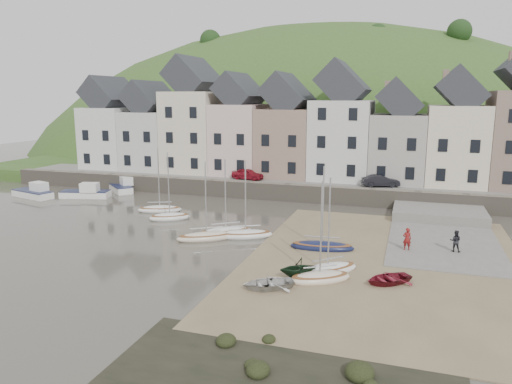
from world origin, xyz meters
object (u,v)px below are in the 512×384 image
(person_red, at_px, (407,239))
(car_right, at_px, (381,181))
(rowboat_green, at_px, (298,268))
(rowboat_red, at_px, (388,278))
(person_dark, at_px, (455,241))
(sailboat_0, at_px, (160,209))
(car_left, at_px, (248,174))
(rowboat_white, at_px, (268,283))

(person_red, height_order, car_right, car_right)
(rowboat_green, xyz_separation_m, rowboat_red, (5.25, 0.72, -0.32))
(rowboat_red, distance_m, person_red, 6.87)
(person_red, xyz_separation_m, car_right, (-2.99, 16.64, 1.30))
(car_right, bearing_deg, person_dark, -177.08)
(person_dark, xyz_separation_m, car_right, (-6.25, 15.97, 1.33))
(sailboat_0, distance_m, person_red, 23.47)
(car_left, bearing_deg, person_dark, -118.79)
(rowboat_green, distance_m, car_right, 24.40)
(sailboat_0, bearing_deg, car_right, 29.62)
(sailboat_0, height_order, rowboat_green, sailboat_0)
(person_red, height_order, person_dark, person_red)
(person_dark, relative_size, car_right, 0.41)
(rowboat_white, relative_size, car_right, 0.78)
(rowboat_white, distance_m, rowboat_red, 7.17)
(person_red, distance_m, car_right, 16.95)
(sailboat_0, relative_size, person_dark, 4.05)
(rowboat_white, bearing_deg, sailboat_0, -165.08)
(sailboat_0, height_order, car_left, sailboat_0)
(person_dark, height_order, car_left, car_left)
(rowboat_red, relative_size, person_red, 1.78)
(rowboat_green, bearing_deg, car_right, 139.59)
(person_dark, bearing_deg, rowboat_red, 65.91)
(person_red, xyz_separation_m, car_left, (-17.77, 16.64, 1.30))
(rowboat_green, height_order, person_dark, person_dark)
(sailboat_0, distance_m, rowboat_white, 21.53)
(sailboat_0, bearing_deg, rowboat_green, -37.62)
(person_red, height_order, car_left, car_left)
(person_red, distance_m, car_left, 24.38)
(rowboat_white, distance_m, car_left, 28.36)
(rowboat_white, height_order, person_red, person_red)
(rowboat_red, relative_size, person_dark, 1.85)
(rowboat_white, height_order, car_left, car_left)
(rowboat_white, distance_m, person_dark, 14.94)
(sailboat_0, height_order, car_right, sailboat_0)
(sailboat_0, xyz_separation_m, person_dark, (26.11, -4.68, 0.63))
(rowboat_red, bearing_deg, sailboat_0, -158.27)
(sailboat_0, relative_size, car_left, 1.70)
(car_left, bearing_deg, sailboat_0, 164.22)
(rowboat_green, xyz_separation_m, car_left, (-11.59, 24.14, 1.55))
(sailboat_0, height_order, person_red, sailboat_0)
(rowboat_red, bearing_deg, person_dark, 111.29)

